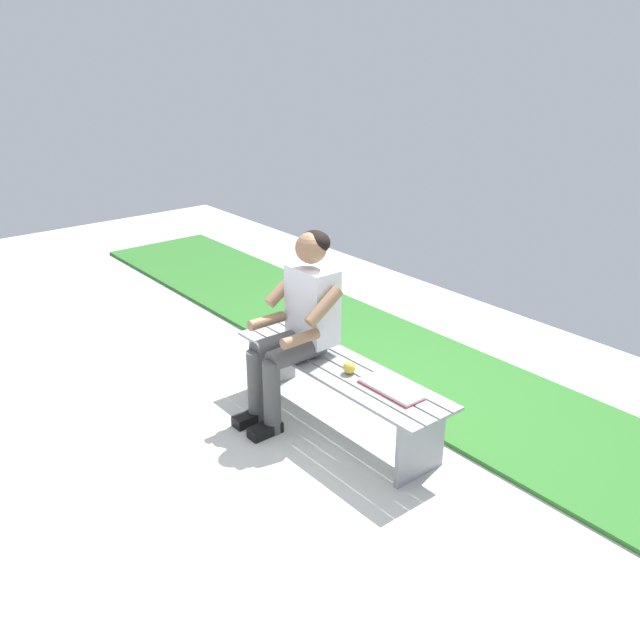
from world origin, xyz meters
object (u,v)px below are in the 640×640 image
Objects in this scene: apple at (349,368)px; book_open at (391,389)px; bench_near at (338,380)px; person_seated at (298,320)px.

apple reaches higher than book_open.
bench_near is at bearing -8.40° from apple.
apple is at bearing 7.18° from book_open.
book_open reaches higher than bench_near.
person_seated reaches higher than bench_near.
apple is (-0.41, -0.08, -0.21)m from person_seated.
bench_near is 0.46m from person_seated.
person_seated reaches higher than apple.
person_seated reaches higher than book_open.
person_seated is at bearing 11.17° from apple.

